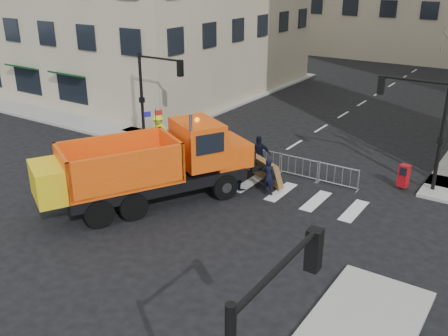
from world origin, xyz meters
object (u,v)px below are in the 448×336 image
Objects in this scene: cop_c at (259,155)px; worker at (159,131)px; newspaper_box at (404,176)px; cop_a at (268,176)px; plow_truck at (149,164)px; cop_b at (240,169)px.

cop_c is 6.64m from worker.
cop_c is at bearing -149.85° from newspaper_box.
cop_a is 8.49m from worker.
plow_truck is at bearing 38.21° from cop_a.
cop_a is 0.88× the size of cop_c.
newspaper_box is at bearing -7.87° from worker.
cop_b is 0.95× the size of worker.
cop_a is (3.96, 3.77, -0.98)m from plow_truck.
cop_b is at bearing 58.97° from cop_c.
cop_b is (-1.48, -0.11, 0.05)m from cop_a.
newspaper_box is at bearing -146.74° from cop_a.
worker reaches higher than newspaper_box.
worker is (-8.28, 1.86, 0.26)m from cop_a.
cop_c reaches higher than cop_a.
worker is at bearing 17.97° from cop_b.
newspaper_box is (6.60, 4.19, -0.26)m from cop_b.
plow_truck is at bearing 32.36° from cop_c.
worker is 1.84× the size of newspaper_box.
worker reaches higher than cop_b.
cop_b is 7.08m from worker.
newspaper_box is (5.12, 4.09, -0.21)m from cop_a.
cop_a is 0.94× the size of cop_b.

